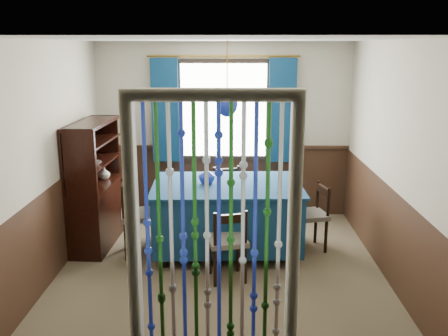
{
  "coord_description": "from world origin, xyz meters",
  "views": [
    {
      "loc": [
        0.13,
        -5.08,
        2.44
      ],
      "look_at": [
        0.03,
        0.45,
        1.08
      ],
      "focal_mm": 40.0,
      "sensor_mm": 36.0,
      "label": 1
    }
  ],
  "objects_px": {
    "sideboard": "(96,201)",
    "bowl_shelf": "(94,163)",
    "dining_table": "(227,213)",
    "chair_right": "(312,215)",
    "pendant_lamp": "(227,103)",
    "vase_sideboard": "(104,172)",
    "chair_far": "(229,197)",
    "chair_near": "(228,242)",
    "chair_left": "(137,215)",
    "vase_table": "(207,176)"
  },
  "relations": [
    {
      "from": "sideboard",
      "to": "bowl_shelf",
      "type": "bearing_deg",
      "value": -71.87
    },
    {
      "from": "sideboard",
      "to": "dining_table",
      "type": "bearing_deg",
      "value": -5.8
    },
    {
      "from": "chair_right",
      "to": "bowl_shelf",
      "type": "bearing_deg",
      "value": 78.09
    },
    {
      "from": "pendant_lamp",
      "to": "dining_table",
      "type": "bearing_deg",
      "value": 97.13
    },
    {
      "from": "chair_right",
      "to": "vase_sideboard",
      "type": "height_order",
      "value": "vase_sideboard"
    },
    {
      "from": "sideboard",
      "to": "pendant_lamp",
      "type": "bearing_deg",
      "value": -5.8
    },
    {
      "from": "chair_right",
      "to": "pendant_lamp",
      "type": "height_order",
      "value": "pendant_lamp"
    },
    {
      "from": "dining_table",
      "to": "sideboard",
      "type": "relative_size",
      "value": 1.16
    },
    {
      "from": "chair_far",
      "to": "pendant_lamp",
      "type": "relative_size",
      "value": 0.97
    },
    {
      "from": "chair_near",
      "to": "chair_right",
      "type": "height_order",
      "value": "chair_right"
    },
    {
      "from": "chair_left",
      "to": "pendant_lamp",
      "type": "xyz_separation_m",
      "value": [
        1.07,
        0.09,
        1.32
      ]
    },
    {
      "from": "chair_far",
      "to": "pendant_lamp",
      "type": "xyz_separation_m",
      "value": [
        -0.02,
        -0.8,
        1.36
      ]
    },
    {
      "from": "chair_near",
      "to": "pendant_lamp",
      "type": "xyz_separation_m",
      "value": [
        -0.02,
        0.78,
        1.37
      ]
    },
    {
      "from": "chair_far",
      "to": "bowl_shelf",
      "type": "distance_m",
      "value": 1.89
    },
    {
      "from": "vase_table",
      "to": "vase_sideboard",
      "type": "xyz_separation_m",
      "value": [
        -1.34,
        0.46,
        -0.08
      ]
    },
    {
      "from": "pendant_lamp",
      "to": "vase_sideboard",
      "type": "height_order",
      "value": "pendant_lamp"
    },
    {
      "from": "pendant_lamp",
      "to": "vase_table",
      "type": "bearing_deg",
      "value": 176.42
    },
    {
      "from": "chair_far",
      "to": "chair_right",
      "type": "xyz_separation_m",
      "value": [
        1.02,
        -0.71,
        -0.01
      ]
    },
    {
      "from": "dining_table",
      "to": "vase_table",
      "type": "height_order",
      "value": "vase_table"
    },
    {
      "from": "chair_far",
      "to": "vase_sideboard",
      "type": "height_order",
      "value": "vase_sideboard"
    },
    {
      "from": "chair_left",
      "to": "vase_sideboard",
      "type": "distance_m",
      "value": 0.85
    },
    {
      "from": "bowl_shelf",
      "to": "chair_right",
      "type": "bearing_deg",
      "value": 1.45
    },
    {
      "from": "chair_far",
      "to": "sideboard",
      "type": "xyz_separation_m",
      "value": [
        -1.65,
        -0.56,
        0.11
      ]
    },
    {
      "from": "pendant_lamp",
      "to": "chair_right",
      "type": "bearing_deg",
      "value": 4.99
    },
    {
      "from": "vase_table",
      "to": "pendant_lamp",
      "type": "bearing_deg",
      "value": -3.58
    },
    {
      "from": "dining_table",
      "to": "chair_left",
      "type": "height_order",
      "value": "chair_left"
    },
    {
      "from": "chair_left",
      "to": "pendant_lamp",
      "type": "bearing_deg",
      "value": 82.5
    },
    {
      "from": "chair_left",
      "to": "vase_table",
      "type": "height_order",
      "value": "vase_table"
    },
    {
      "from": "vase_sideboard",
      "to": "bowl_shelf",
      "type": "bearing_deg",
      "value": -90.0
    },
    {
      "from": "bowl_shelf",
      "to": "pendant_lamp",
      "type": "bearing_deg",
      "value": -0.88
    },
    {
      "from": "pendant_lamp",
      "to": "bowl_shelf",
      "type": "bearing_deg",
      "value": 179.12
    },
    {
      "from": "chair_right",
      "to": "bowl_shelf",
      "type": "xyz_separation_m",
      "value": [
        -2.61,
        -0.07,
        0.65
      ]
    },
    {
      "from": "vase_sideboard",
      "to": "dining_table",
      "type": "bearing_deg",
      "value": -16.62
    },
    {
      "from": "chair_near",
      "to": "pendant_lamp",
      "type": "distance_m",
      "value": 1.58
    },
    {
      "from": "chair_far",
      "to": "pendant_lamp",
      "type": "bearing_deg",
      "value": 75.06
    },
    {
      "from": "chair_near",
      "to": "bowl_shelf",
      "type": "height_order",
      "value": "bowl_shelf"
    },
    {
      "from": "dining_table",
      "to": "vase_sideboard",
      "type": "distance_m",
      "value": 1.69
    },
    {
      "from": "sideboard",
      "to": "vase_table",
      "type": "distance_m",
      "value": 1.47
    },
    {
      "from": "chair_near",
      "to": "bowl_shelf",
      "type": "distance_m",
      "value": 1.9
    },
    {
      "from": "chair_right",
      "to": "chair_left",
      "type": "bearing_deg",
      "value": 81.56
    },
    {
      "from": "vase_table",
      "to": "bowl_shelf",
      "type": "distance_m",
      "value": 1.35
    },
    {
      "from": "vase_table",
      "to": "chair_near",
      "type": "bearing_deg",
      "value": -72.19
    },
    {
      "from": "chair_near",
      "to": "sideboard",
      "type": "relative_size",
      "value": 0.52
    },
    {
      "from": "chair_left",
      "to": "chair_near",
      "type": "bearing_deg",
      "value": 45.18
    },
    {
      "from": "bowl_shelf",
      "to": "dining_table",
      "type": "bearing_deg",
      "value": -0.88
    },
    {
      "from": "chair_right",
      "to": "pendant_lamp",
      "type": "xyz_separation_m",
      "value": [
        -1.04,
        -0.09,
        1.37
      ]
    },
    {
      "from": "sideboard",
      "to": "pendant_lamp",
      "type": "distance_m",
      "value": 2.07
    },
    {
      "from": "chair_far",
      "to": "pendant_lamp",
      "type": "height_order",
      "value": "pendant_lamp"
    },
    {
      "from": "dining_table",
      "to": "chair_right",
      "type": "distance_m",
      "value": 1.04
    },
    {
      "from": "chair_right",
      "to": "bowl_shelf",
      "type": "distance_m",
      "value": 2.7
    }
  ]
}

